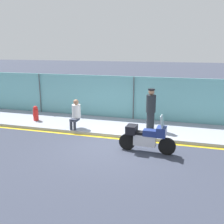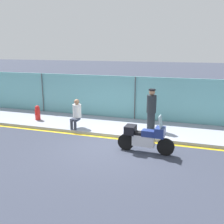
{
  "view_description": "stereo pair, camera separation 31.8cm",
  "coord_description": "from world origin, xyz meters",
  "px_view_note": "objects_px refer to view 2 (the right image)",
  "views": [
    {
      "loc": [
        2.59,
        -8.98,
        3.69
      ],
      "look_at": [
        -0.39,
        1.21,
        1.06
      ],
      "focal_mm": 42.0,
      "sensor_mm": 36.0,
      "label": 1
    },
    {
      "loc": [
        2.89,
        -8.89,
        3.69
      ],
      "look_at": [
        -0.39,
        1.21,
        1.06
      ],
      "focal_mm": 42.0,
      "sensor_mm": 36.0,
      "label": 2
    }
  ],
  "objects_px": {
    "motorcycle": "(145,137)",
    "person_seated_on_curb": "(76,112)",
    "fire_hydrant": "(38,113)",
    "officer_standing": "(151,109)"
  },
  "relations": [
    {
      "from": "officer_standing",
      "to": "person_seated_on_curb",
      "type": "relative_size",
      "value": 1.4
    },
    {
      "from": "officer_standing",
      "to": "person_seated_on_curb",
      "type": "distance_m",
      "value": 3.34
    },
    {
      "from": "fire_hydrant",
      "to": "motorcycle",
      "type": "bearing_deg",
      "value": -20.37
    },
    {
      "from": "motorcycle",
      "to": "officer_standing",
      "type": "bearing_deg",
      "value": 97.42
    },
    {
      "from": "motorcycle",
      "to": "person_seated_on_curb",
      "type": "relative_size",
      "value": 1.59
    },
    {
      "from": "motorcycle",
      "to": "officer_standing",
      "type": "xyz_separation_m",
      "value": [
        -0.19,
        2.35,
        0.49
      ]
    },
    {
      "from": "motorcycle",
      "to": "officer_standing",
      "type": "height_order",
      "value": "officer_standing"
    },
    {
      "from": "motorcycle",
      "to": "person_seated_on_curb",
      "type": "height_order",
      "value": "person_seated_on_curb"
    },
    {
      "from": "officer_standing",
      "to": "person_seated_on_curb",
      "type": "height_order",
      "value": "officer_standing"
    },
    {
      "from": "motorcycle",
      "to": "person_seated_on_curb",
      "type": "bearing_deg",
      "value": 157.69
    }
  ]
}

